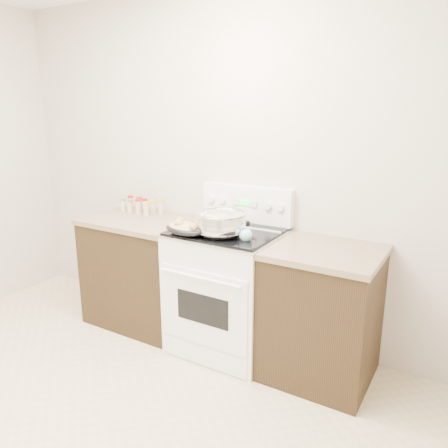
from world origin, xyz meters
The scene contains 11 objects.
ground_plane centered at (0.00, 0.00, -0.01)m, with size 4.00×3.50×0.02m, color beige.
room_shell centered at (0.00, 0.00, 1.70)m, with size 4.10×3.60×2.75m.
counter_left centered at (-0.48, 1.43, 0.46)m, with size 0.93×0.67×0.92m.
counter_right centered at (1.08, 1.43, 0.46)m, with size 0.73×0.67×0.92m.
kitchen_range centered at (0.35, 1.42, 0.49)m, with size 0.78×0.73×1.22m.
mixing_bowl centered at (0.37, 1.28, 1.03)m, with size 0.37×0.37×0.21m.
roasting_pan centered at (0.16, 1.17, 0.99)m, with size 0.37×0.29×0.11m.
baking_sheet centered at (0.21, 1.53, 0.96)m, with size 0.39×0.28×0.06m.
wooden_spoon centered at (0.20, 1.31, 0.95)m, with size 0.20×0.19×0.04m.
blue_ladle centered at (0.59, 1.28, 0.98)m, with size 0.22×0.24×0.11m.
spice_jars centered at (-0.63, 1.59, 0.98)m, with size 0.39×0.16×0.13m.
Camera 1 is at (1.90, -1.22, 1.81)m, focal length 35.00 mm.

